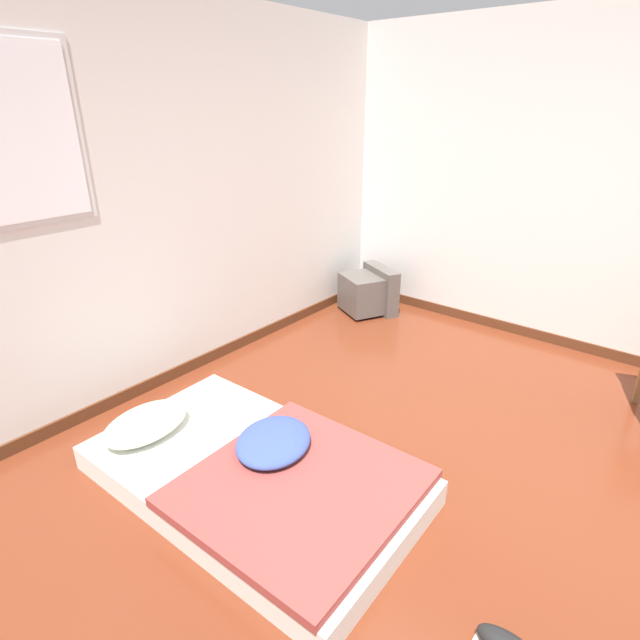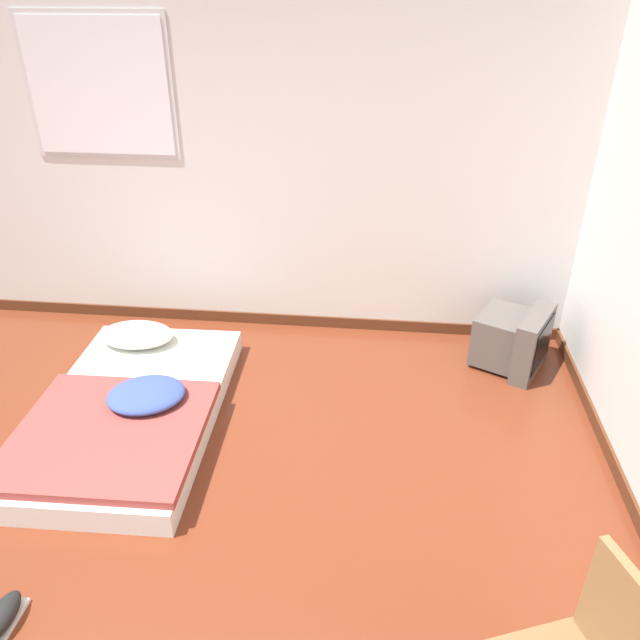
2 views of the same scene
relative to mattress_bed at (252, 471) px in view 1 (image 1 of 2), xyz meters
name	(u,v)px [view 1 (image 1 of 2)]	position (x,y,z in m)	size (l,w,h in m)	color
ground_plane	(485,581)	(0.23, -1.22, -0.11)	(20.00, 20.00, 0.00)	maroon
wall_back	(119,212)	(0.22, 1.35, 1.19)	(7.71, 0.08, 2.60)	silver
mattress_bed	(252,471)	(0.00, 0.00, 0.00)	(1.10, 1.82, 0.29)	silver
crt_tv	(369,292)	(2.46, 0.92, 0.11)	(0.60, 0.61, 0.44)	#56514C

